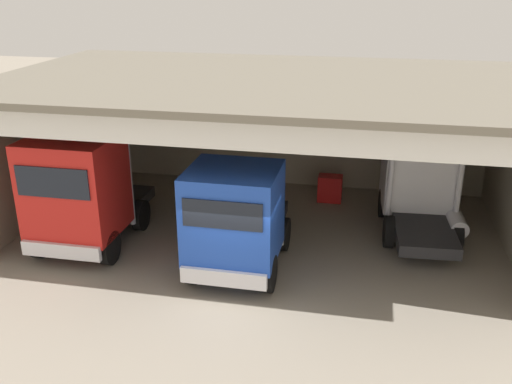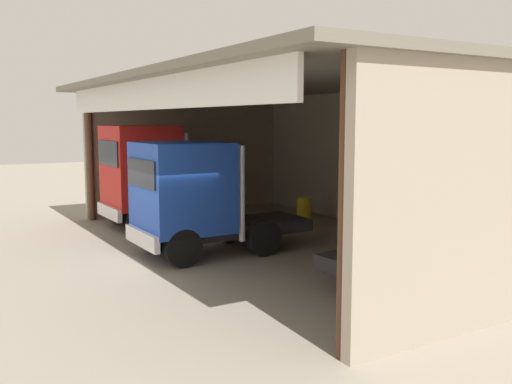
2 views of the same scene
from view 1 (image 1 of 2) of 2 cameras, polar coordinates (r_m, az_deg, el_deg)
ground_plane at (r=15.79m, az=-2.29°, el=-9.93°), size 80.00×80.00×0.00m
workshop_shed at (r=19.13m, az=1.28°, el=7.61°), size 16.42×9.86×5.17m
truck_red_center_bay at (r=18.04m, az=-17.24°, el=0.03°), size 2.72×5.07×3.71m
truck_blue_center_left_bay at (r=15.95m, az=-2.01°, el=-2.61°), size 2.62×5.24×3.29m
truck_white_center_right_bay at (r=19.55m, az=16.23°, el=1.54°), size 2.72×5.03×3.56m
oil_drum at (r=22.83m, az=-6.17°, el=1.39°), size 0.58×0.58×0.89m
tool_cart at (r=21.67m, az=7.44°, el=0.37°), size 0.90×0.60×1.00m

